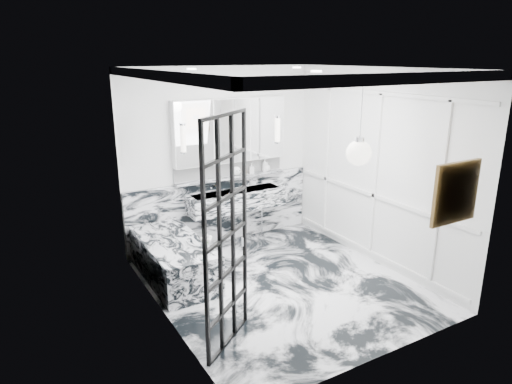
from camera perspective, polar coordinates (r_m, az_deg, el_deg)
floor at (r=6.25m, az=3.17°, el=-11.39°), size 3.60×3.60×0.00m
ceiling at (r=5.52m, az=3.64°, el=15.20°), size 3.60×3.60×0.00m
wall_back at (r=7.25m, az=-4.48°, el=4.37°), size 3.60×0.00×3.60m
wall_front at (r=4.42m, az=16.37°, el=-4.40°), size 3.60×0.00×3.60m
wall_left at (r=5.06m, az=-11.92°, el=-1.40°), size 0.00×3.60×3.60m
wall_right at (r=6.72m, az=14.86°, el=2.87°), size 0.00×3.60×3.60m
marble_clad_back at (r=7.47m, az=-4.25°, el=-2.24°), size 3.18×0.05×1.05m
marble_clad_left at (r=5.08m, az=-11.72°, el=-2.02°), size 0.02×3.56×2.68m
panel_molding at (r=6.73m, az=14.68°, el=2.03°), size 0.03×3.40×2.30m
soap_bottle_a at (r=7.58m, az=1.08°, el=3.36°), size 0.09×0.09×0.21m
soap_bottle_b at (r=7.46m, az=-0.57°, el=2.97°), size 0.09×0.09×0.17m
soap_bottle_c at (r=7.61m, az=1.35°, el=3.19°), size 0.16×0.16×0.15m
face_pot at (r=7.33m, az=-2.49°, el=2.65°), size 0.15×0.15×0.15m
amber_bottle at (r=7.41m, az=-1.34°, el=2.62°), size 0.04×0.04×0.10m
flower_vase at (r=5.82m, az=-6.19°, el=-7.02°), size 0.07×0.07×0.12m
crittall_door at (r=4.58m, az=-3.71°, el=-5.54°), size 0.73×0.56×2.42m
artwork at (r=5.10m, az=23.71°, el=-0.09°), size 0.55×0.05×0.55m
pendant_light at (r=4.93m, az=12.72°, el=4.77°), size 0.27×0.27×0.27m
trough_sink at (r=7.28m, az=-2.46°, el=-1.01°), size 1.60×0.45×0.30m
ledge at (r=7.33m, az=-3.09°, el=1.86°), size 1.90×0.14×0.04m
subway_tile at (r=7.35m, az=-3.33°, el=2.99°), size 1.90×0.03×0.23m
mirror_cabinet at (r=7.18m, az=-3.21°, el=7.67°), size 1.90×0.16×1.00m
sconce_left at (r=6.77m, az=-9.07°, el=6.60°), size 0.07×0.07×0.40m
sconce_right at (r=7.51m, az=2.77°, el=7.76°), size 0.07×0.07×0.40m
bathtub at (r=6.39m, az=-10.27°, el=-8.27°), size 0.75×1.65×0.55m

